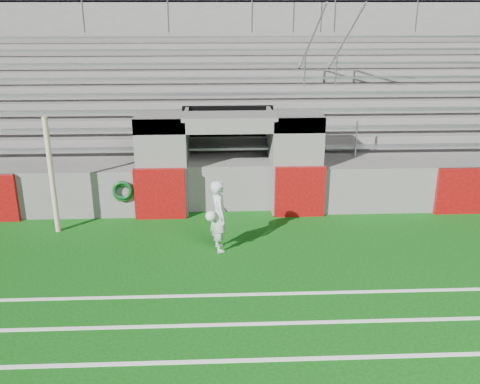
{
  "coord_description": "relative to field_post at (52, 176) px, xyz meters",
  "views": [
    {
      "loc": [
        -0.33,
        -9.98,
        5.31
      ],
      "look_at": [
        0.2,
        1.8,
        1.1
      ],
      "focal_mm": 40.0,
      "sensor_mm": 36.0,
      "label": 1
    }
  ],
  "objects": [
    {
      "name": "ground",
      "position": [
        4.25,
        -2.24,
        -1.42
      ],
      "size": [
        90.0,
        90.0,
        0.0
      ],
      "primitive_type": "plane",
      "color": "#0B450C",
      "rests_on": "ground"
    },
    {
      "name": "stadium_structure",
      "position": [
        4.25,
        5.73,
        0.07
      ],
      "size": [
        26.0,
        8.48,
        5.42
      ],
      "color": "#5C5A57",
      "rests_on": "ground"
    },
    {
      "name": "goalkeeper_with_ball",
      "position": [
        3.94,
        -1.21,
        -0.6
      ],
      "size": [
        0.56,
        0.67,
        1.64
      ],
      "color": "silver",
      "rests_on": "ground"
    },
    {
      "name": "field_post",
      "position": [
        0.0,
        0.0,
        0.0
      ],
      "size": [
        0.13,
        0.13,
        2.84
      ],
      "primitive_type": "cylinder",
      "color": "#C8B195",
      "rests_on": "ground"
    },
    {
      "name": "hose_coil",
      "position": [
        1.51,
        0.69,
        -0.65
      ],
      "size": [
        0.52,
        0.15,
        0.59
      ],
      "color": "#0C4010",
      "rests_on": "ground"
    }
  ]
}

